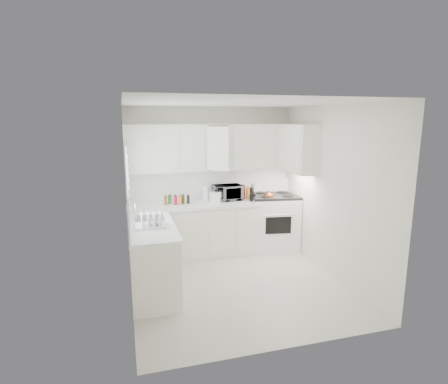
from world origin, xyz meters
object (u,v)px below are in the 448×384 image
object	(u,v)px
microwave	(228,191)
dish_rack	(150,219)
stove	(273,214)
utensil_crock	(253,192)
tea_kettle	(268,196)
rice_cooker	(216,196)

from	to	relation	value
microwave	dish_rack	xyz separation A→B (m)	(-1.47, -1.32, -0.06)
stove	utensil_crock	world-z (taller)	stove
microwave	utensil_crock	size ratio (longest dim) A/B	1.53
tea_kettle	utensil_crock	distance (m)	0.29
stove	tea_kettle	world-z (taller)	stove
microwave	utensil_crock	xyz separation A→B (m)	(0.41, -0.18, -0.01)
dish_rack	utensil_crock	bearing A→B (deg)	30.63
stove	microwave	world-z (taller)	stove
tea_kettle	rice_cooker	distance (m)	0.94
microwave	rice_cooker	xyz separation A→B (m)	(-0.24, -0.09, -0.06)
stove	rice_cooker	xyz separation A→B (m)	(-1.09, 0.05, 0.41)
rice_cooker	utensil_crock	distance (m)	0.67
rice_cooker	dish_rack	xyz separation A→B (m)	(-1.23, -1.24, 0.00)
utensil_crock	stove	bearing A→B (deg)	6.70
rice_cooker	utensil_crock	xyz separation A→B (m)	(0.66, -0.10, 0.05)
rice_cooker	utensil_crock	size ratio (longest dim) A/B	0.68
stove	rice_cooker	size ratio (longest dim) A/B	5.91
rice_cooker	dish_rack	bearing A→B (deg)	-120.16
microwave	tea_kettle	bearing A→B (deg)	-29.24
dish_rack	stove	bearing A→B (deg)	26.65
stove	microwave	distance (m)	0.98
dish_rack	rice_cooker	bearing A→B (deg)	44.64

